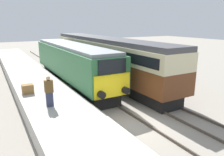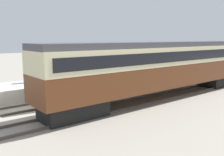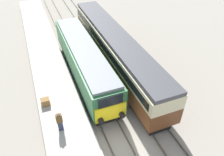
% 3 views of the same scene
% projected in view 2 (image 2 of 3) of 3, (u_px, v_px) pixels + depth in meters
% --- Properties ---
extents(ground_plane, '(120.00, 120.00, 0.00)m').
position_uv_depth(ground_plane, '(18.00, 110.00, 15.21)').
color(ground_plane, gray).
extents(platform_left, '(3.50, 50.00, 0.95)m').
position_uv_depth(platform_left, '(95.00, 81.00, 22.63)').
color(platform_left, '#B7B2A8').
rests_on(platform_left, ground_plane).
extents(rails_near_track, '(1.51, 60.00, 0.14)m').
position_uv_depth(rails_near_track, '(87.00, 97.00, 18.30)').
color(rails_near_track, '#4C4238').
rests_on(rails_near_track, ground_plane).
extents(rails_far_track, '(1.50, 60.00, 0.14)m').
position_uv_depth(rails_far_track, '(117.00, 107.00, 15.69)').
color(rails_far_track, '#4C4238').
rests_on(rails_far_track, ground_plane).
extents(locomotive, '(2.70, 14.69, 3.65)m').
position_uv_depth(locomotive, '(128.00, 66.00, 20.52)').
color(locomotive, black).
rests_on(locomotive, ground_plane).
extents(passenger_carriage, '(2.75, 19.62, 4.09)m').
position_uv_depth(passenger_carriage, '(164.00, 64.00, 18.12)').
color(passenger_carriage, black).
rests_on(passenger_carriage, ground_plane).
extents(person_on_platform, '(0.44, 0.26, 1.73)m').
position_uv_depth(person_on_platform, '(32.00, 71.00, 19.29)').
color(person_on_platform, '#2D334C').
rests_on(person_on_platform, platform_left).
extents(luggage_crate, '(0.70, 0.56, 0.60)m').
position_uv_depth(luggage_crate, '(63.00, 74.00, 21.77)').
color(luggage_crate, olive).
rests_on(luggage_crate, platform_left).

